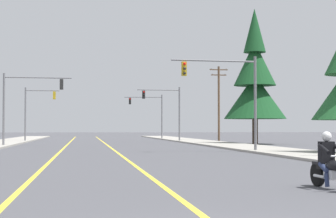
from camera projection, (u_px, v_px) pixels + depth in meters
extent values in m
cube|color=yellow|center=(107.00, 145.00, 51.58)|extent=(0.16, 100.00, 0.01)
cube|color=yellow|center=(67.00, 145.00, 51.04)|extent=(0.16, 100.00, 0.01)
cube|color=#9E998E|center=(230.00, 145.00, 48.17)|extent=(4.40, 110.00, 0.14)
cylinder|color=black|center=(318.00, 174.00, 14.86)|extent=(0.16, 0.65, 0.64)
ellipsoid|color=black|center=(334.00, 166.00, 13.99)|extent=(0.35, 0.58, 0.28)
cube|color=silver|center=(332.00, 175.00, 14.10)|extent=(0.26, 0.45, 0.24)
cube|color=black|center=(326.00, 167.00, 14.42)|extent=(0.31, 0.53, 0.12)
cube|color=black|center=(318.00, 163.00, 14.82)|extent=(0.22, 0.37, 0.08)
cylinder|color=silver|center=(319.00, 176.00, 14.46)|extent=(0.11, 0.55, 0.08)
cube|color=black|center=(326.00, 152.00, 14.39)|extent=(0.37, 0.26, 0.56)
sphere|color=silver|center=(327.00, 136.00, 14.39)|extent=(0.26, 0.26, 0.26)
cylinder|color=navy|center=(334.00, 167.00, 14.27)|extent=(0.16, 0.45, 0.30)
cylinder|color=navy|center=(324.00, 168.00, 14.22)|extent=(0.16, 0.45, 0.30)
cylinder|color=navy|center=(327.00, 180.00, 14.02)|extent=(0.12, 0.16, 0.35)
cylinder|color=black|center=(324.00, 149.00, 14.10)|extent=(0.13, 0.53, 0.27)
cylinder|color=slate|center=(255.00, 104.00, 36.18)|extent=(0.18, 0.18, 6.20)
cylinder|color=slate|center=(214.00, 61.00, 35.75)|extent=(5.56, 0.35, 0.11)
cube|color=#B79319|center=(184.00, 69.00, 35.36)|extent=(0.31, 0.25, 0.90)
sphere|color=red|center=(185.00, 64.00, 35.22)|extent=(0.18, 0.18, 0.18)
sphere|color=black|center=(185.00, 69.00, 35.21)|extent=(0.18, 0.18, 0.18)
sphere|color=black|center=(185.00, 73.00, 35.20)|extent=(0.18, 0.18, 0.18)
cylinder|color=slate|center=(4.00, 110.00, 47.11)|extent=(0.18, 0.18, 6.20)
cylinder|color=slate|center=(38.00, 78.00, 47.65)|extent=(5.61, 0.18, 0.11)
cube|color=black|center=(62.00, 84.00, 47.94)|extent=(0.30, 0.24, 0.90)
sphere|color=red|center=(62.00, 81.00, 48.11)|extent=(0.18, 0.18, 0.18)
sphere|color=black|center=(62.00, 85.00, 48.10)|extent=(0.18, 0.18, 0.18)
sphere|color=black|center=(62.00, 88.00, 48.09)|extent=(0.18, 0.18, 0.18)
cylinder|color=slate|center=(179.00, 114.00, 63.38)|extent=(0.18, 0.18, 6.20)
cylinder|color=slate|center=(158.00, 90.00, 63.00)|extent=(4.83, 0.36, 0.11)
cube|color=black|center=(144.00, 95.00, 62.64)|extent=(0.31, 0.26, 0.90)
sphere|color=red|center=(144.00, 92.00, 62.50)|extent=(0.18, 0.18, 0.18)
sphere|color=black|center=(144.00, 95.00, 62.49)|extent=(0.18, 0.18, 0.18)
sphere|color=black|center=(144.00, 97.00, 62.48)|extent=(0.18, 0.18, 0.18)
cylinder|color=slate|center=(25.00, 115.00, 63.72)|extent=(0.18, 0.18, 6.20)
cylinder|color=slate|center=(43.00, 91.00, 64.04)|extent=(3.81, 0.23, 0.11)
cube|color=#B79319|center=(54.00, 95.00, 64.18)|extent=(0.31, 0.25, 0.90)
sphere|color=red|center=(54.00, 93.00, 64.34)|extent=(0.18, 0.18, 0.18)
sphere|color=black|center=(54.00, 96.00, 64.33)|extent=(0.18, 0.18, 0.18)
sphere|color=black|center=(54.00, 98.00, 64.32)|extent=(0.18, 0.18, 0.18)
cylinder|color=slate|center=(162.00, 117.00, 77.71)|extent=(0.18, 0.18, 6.20)
cylinder|color=slate|center=(143.00, 97.00, 77.58)|extent=(5.22, 0.44, 0.11)
cube|color=black|center=(130.00, 101.00, 77.41)|extent=(0.31, 0.26, 0.90)
sphere|color=red|center=(130.00, 99.00, 77.26)|extent=(0.18, 0.18, 0.18)
sphere|color=black|center=(130.00, 101.00, 77.25)|extent=(0.18, 0.18, 0.18)
sphere|color=black|center=(130.00, 103.00, 77.24)|extent=(0.18, 0.18, 0.18)
cylinder|color=brown|center=(219.00, 104.00, 68.15)|extent=(0.26, 0.26, 9.08)
cube|color=brown|center=(219.00, 70.00, 68.29)|extent=(2.26, 0.12, 0.12)
cylinder|color=slate|center=(211.00, 69.00, 68.16)|extent=(0.08, 0.08, 0.12)
cylinder|color=slate|center=(226.00, 69.00, 68.44)|extent=(0.08, 0.08, 0.12)
cube|color=brown|center=(219.00, 75.00, 68.27)|extent=(1.90, 0.12, 0.12)
cylinder|color=slate|center=(212.00, 74.00, 68.16)|extent=(0.08, 0.08, 0.12)
cylinder|color=slate|center=(225.00, 74.00, 68.39)|extent=(0.08, 0.08, 0.12)
cylinder|color=#423023|center=(255.00, 131.00, 53.88)|extent=(0.54, 0.54, 2.45)
cone|color=#14421E|center=(255.00, 97.00, 54.00)|extent=(5.98, 5.98, 4.29)
cone|color=#14421E|center=(255.00, 63.00, 54.11)|extent=(4.07, 4.07, 4.29)
cone|color=#14421E|center=(255.00, 30.00, 54.22)|extent=(2.15, 2.15, 4.29)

